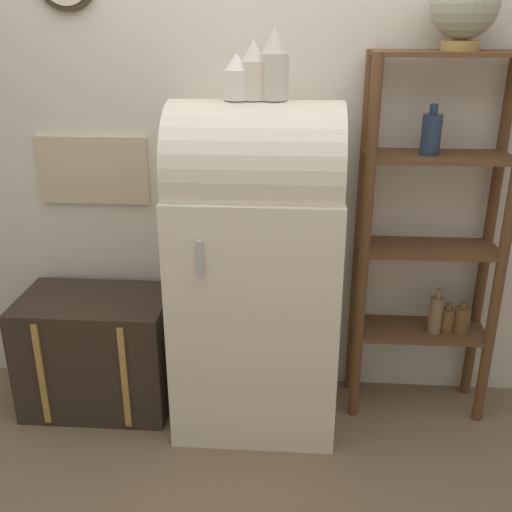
# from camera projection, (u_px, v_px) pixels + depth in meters

# --- Properties ---
(ground_plane) EXTENTS (12.00, 12.00, 0.00)m
(ground_plane) POSITION_uv_depth(u_px,v_px,m) (252.00, 444.00, 2.80)
(ground_plane) COLOR #7A664C
(wall_back) EXTENTS (7.00, 0.09, 2.70)m
(wall_back) POSITION_uv_depth(u_px,v_px,m) (260.00, 132.00, 2.83)
(wall_back) COLOR silver
(wall_back) RESTS_ON ground_plane
(refrigerator) EXTENTS (0.75, 0.63, 1.54)m
(refrigerator) POSITION_uv_depth(u_px,v_px,m) (256.00, 267.00, 2.74)
(refrigerator) COLOR silver
(refrigerator) RESTS_ON ground_plane
(suitcase_trunk) EXTENTS (0.72, 0.46, 0.59)m
(suitcase_trunk) POSITION_uv_depth(u_px,v_px,m) (98.00, 351.00, 3.01)
(suitcase_trunk) COLOR #33281E
(suitcase_trunk) RESTS_ON ground_plane
(shelf_unit) EXTENTS (0.66, 0.28, 1.73)m
(shelf_unit) POSITION_uv_depth(u_px,v_px,m) (431.00, 231.00, 2.76)
(shelf_unit) COLOR brown
(shelf_unit) RESTS_ON ground_plane
(globe) EXTENTS (0.27, 0.27, 0.31)m
(globe) POSITION_uv_depth(u_px,v_px,m) (465.00, 6.00, 2.40)
(globe) COLOR #AD8942
(globe) RESTS_ON shelf_unit
(vase_left) EXTENTS (0.11, 0.11, 0.18)m
(vase_left) POSITION_uv_depth(u_px,v_px,m) (237.00, 78.00, 2.43)
(vase_left) COLOR white
(vase_left) RESTS_ON refrigerator
(vase_center) EXTENTS (0.10, 0.10, 0.24)m
(vase_center) POSITION_uv_depth(u_px,v_px,m) (254.00, 72.00, 2.42)
(vase_center) COLOR silver
(vase_center) RESTS_ON refrigerator
(vase_right) EXTENTS (0.12, 0.12, 0.28)m
(vase_right) POSITION_uv_depth(u_px,v_px,m) (274.00, 67.00, 2.41)
(vase_right) COLOR beige
(vase_right) RESTS_ON refrigerator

